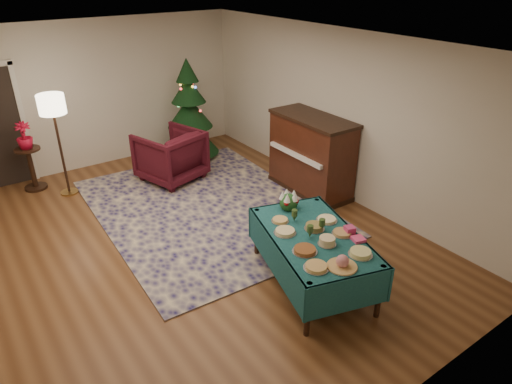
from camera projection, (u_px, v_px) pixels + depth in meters
room_shell at (169, 156)px, 5.83m from camera, size 7.00×7.00×7.00m
rug at (206, 207)px, 7.40m from camera, size 3.39×4.34×0.02m
buffet_table at (313, 245)px, 5.43m from camera, size 1.49×1.99×0.69m
platter_0 at (316, 267)px, 4.78m from camera, size 0.27×0.27×0.04m
platter_1 at (342, 263)px, 4.78m from camera, size 0.33×0.33×0.15m
platter_2 at (360, 253)px, 4.99m from camera, size 0.27×0.27×0.06m
platter_3 at (305, 250)px, 5.05m from camera, size 0.28×0.28×0.05m
platter_4 at (327, 241)px, 5.17m from camera, size 0.21×0.21×0.09m
platter_5 at (342, 233)px, 5.38m from camera, size 0.25×0.25×0.04m
platter_6 at (285, 232)px, 5.40m from camera, size 0.27×0.27×0.05m
platter_7 at (314, 227)px, 5.47m from camera, size 0.25×0.25×0.07m
platter_8 at (327, 220)px, 5.66m from camera, size 0.26×0.26×0.04m
platter_9 at (280, 220)px, 5.64m from camera, size 0.22×0.22×0.04m
goblet_0 at (294, 215)px, 5.62m from camera, size 0.07×0.07×0.16m
goblet_1 at (322, 225)px, 5.42m from camera, size 0.07×0.07×0.16m
goblet_2 at (310, 231)px, 5.29m from camera, size 0.07×0.07×0.16m
napkin_stack at (358, 239)px, 5.26m from camera, size 0.17×0.17×0.04m
gift_box at (350, 230)px, 5.38m from camera, size 0.14×0.14×0.09m
centerpiece at (289, 201)px, 5.89m from camera, size 0.25×0.25×0.28m
armchair at (170, 153)px, 8.14m from camera, size 1.21×1.16×1.01m
floor_lamp at (53, 111)px, 7.21m from camera, size 0.42×0.42×1.72m
side_table at (32, 169)px, 7.87m from camera, size 0.42×0.42×0.75m
potted_plant at (25, 141)px, 7.64m from camera, size 0.26×0.46×0.26m
christmas_tree at (190, 114)px, 8.95m from camera, size 1.26×1.26×1.97m
piano at (311, 156)px, 7.67m from camera, size 0.75×1.55×1.33m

